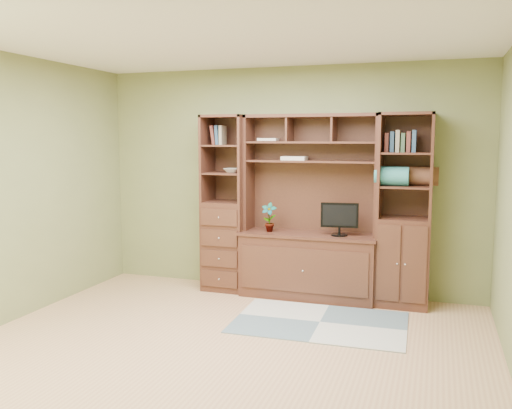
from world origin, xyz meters
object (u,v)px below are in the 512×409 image
(left_tower, at_px, (226,203))
(monitor, at_px, (340,213))
(center_hutch, at_px, (309,207))
(right_tower, at_px, (404,211))

(left_tower, bearing_deg, monitor, -3.18)
(center_hutch, bearing_deg, left_tower, 177.71)
(center_hutch, bearing_deg, monitor, -5.70)
(left_tower, bearing_deg, right_tower, 0.00)
(center_hutch, height_order, left_tower, same)
(left_tower, height_order, right_tower, same)
(center_hutch, relative_size, monitor, 4.13)
(center_hutch, height_order, monitor, center_hutch)
(right_tower, relative_size, monitor, 4.13)
(monitor, bearing_deg, center_hutch, 167.46)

